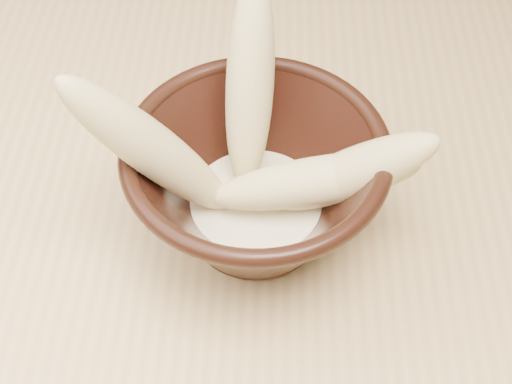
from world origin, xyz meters
TOP-DOWN VIEW (x-y plane):
  - table at (0.00, 0.00)m, footprint 1.20×0.80m
  - bowl at (-0.05, -0.12)m, footprint 0.18×0.18m
  - milk_puddle at (-0.05, -0.12)m, footprint 0.10×0.10m
  - banana_upright at (-0.06, -0.07)m, footprint 0.04×0.10m
  - banana_left at (-0.11, -0.13)m, footprint 0.12×0.05m
  - banana_right at (0.01, -0.12)m, footprint 0.12×0.04m
  - banana_across at (-0.01, -0.12)m, footprint 0.15×0.05m

SIDE VIEW (x-z plane):
  - table at x=0.00m, z-range 0.30..1.05m
  - milk_puddle at x=-0.05m, z-range 0.78..0.79m
  - bowl at x=-0.05m, z-range 0.76..0.85m
  - banana_across at x=-0.01m, z-range 0.79..0.85m
  - banana_right at x=0.01m, z-range 0.77..0.88m
  - banana_left at x=-0.11m, z-range 0.78..0.93m
  - banana_upright at x=-0.06m, z-range 0.78..0.93m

